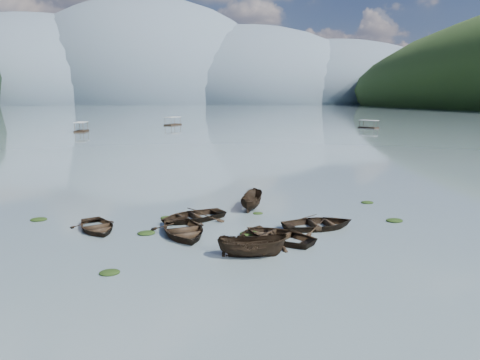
{
  "coord_description": "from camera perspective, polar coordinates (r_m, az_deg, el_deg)",
  "views": [
    {
      "loc": [
        -4.77,
        -21.11,
        8.32
      ],
      "look_at": [
        0.0,
        12.0,
        2.0
      ],
      "focal_mm": 32.0,
      "sensor_mm": 36.0,
      "label": 1
    }
  ],
  "objects": [
    {
      "name": "rowboat_8",
      "position": [
        33.27,
        1.5,
        -3.79
      ],
      "size": [
        2.69,
        4.06,
        1.47
      ],
      "primitive_type": "imported",
      "rotation": [
        0.0,
        0.0,
        2.78
      ],
      "color": "black",
      "rests_on": "ground"
    },
    {
      "name": "rowboat_4",
      "position": [
        28.71,
        10.44,
        -6.33
      ],
      "size": [
        5.19,
        3.98,
        1.0
      ],
      "primitive_type": "imported",
      "rotation": [
        0.0,
        0.0,
        1.69
      ],
      "color": "black",
      "rests_on": "ground"
    },
    {
      "name": "rowboat_0",
      "position": [
        27.1,
        -7.58,
        -7.28
      ],
      "size": [
        4.59,
        5.72,
        1.05
      ],
      "primitive_type": "imported",
      "rotation": [
        0.0,
        0.0,
        0.21
      ],
      "color": "black",
      "rests_on": "ground"
    },
    {
      "name": "rowboat_3",
      "position": [
        26.05,
        5.09,
        -7.97
      ],
      "size": [
        5.61,
        5.63,
        0.96
      ],
      "primitive_type": "imported",
      "rotation": [
        0.0,
        0.0,
        3.92
      ],
      "color": "black",
      "rests_on": "ground"
    },
    {
      "name": "weed_clump_2",
      "position": [
        26.91,
        1.27,
        -7.32
      ],
      "size": [
        1.24,
        1.0,
        0.27
      ],
      "primitive_type": "ellipsoid",
      "color": "black",
      "rests_on": "ground"
    },
    {
      "name": "pontoon_left",
      "position": [
        119.84,
        -20.37,
        6.05
      ],
      "size": [
        2.69,
        6.33,
        2.42
      ],
      "primitive_type": null,
      "rotation": [
        0.0,
        0.0,
        -0.01
      ],
      "color": "black",
      "rests_on": "ground"
    },
    {
      "name": "pontoon_right",
      "position": [
        132.45,
        16.75,
        6.64
      ],
      "size": [
        4.98,
        6.23,
        2.22
      ],
      "primitive_type": null,
      "rotation": [
        0.0,
        0.0,
        0.52
      ],
      "color": "black",
      "rests_on": "ground"
    },
    {
      "name": "pontoon_centre",
      "position": [
        142.78,
        -8.94,
        7.23
      ],
      "size": [
        5.86,
        7.25,
        2.59
      ],
      "primitive_type": null,
      "rotation": [
        0.0,
        0.0,
        -0.53
      ],
      "color": "black",
      "rests_on": "ground"
    },
    {
      "name": "rowboat_7",
      "position": [
        30.23,
        -6.37,
        -5.34
      ],
      "size": [
        5.79,
        5.13,
        0.99
      ],
      "primitive_type": "imported",
      "rotation": [
        0.0,
        0.0,
        5.15
      ],
      "color": "black",
      "rests_on": "ground"
    },
    {
      "name": "weed_clump_1",
      "position": [
        27.69,
        -12.37,
        -7.05
      ],
      "size": [
        1.13,
        0.9,
        0.25
      ],
      "primitive_type": "ellipsoid",
      "color": "black",
      "rests_on": "ground"
    },
    {
      "name": "rowboat_6",
      "position": [
        29.3,
        -18.53,
        -6.37
      ],
      "size": [
        4.36,
        5.0,
        0.87
      ],
      "primitive_type": "imported",
      "rotation": [
        0.0,
        0.0,
        0.39
      ],
      "color": "black",
      "rests_on": "ground"
    },
    {
      "name": "weed_clump_4",
      "position": [
        31.65,
        19.89,
        -5.2
      ],
      "size": [
        1.18,
        0.94,
        0.24
      ],
      "primitive_type": "ellipsoid",
      "color": "black",
      "rests_on": "ground"
    },
    {
      "name": "weed_clump_6",
      "position": [
        30.96,
        -9.7,
        -5.05
      ],
      "size": [
        0.94,
        0.79,
        0.2
      ],
      "primitive_type": "ellipsoid",
      "color": "black",
      "rests_on": "ground"
    },
    {
      "name": "haze_mtn_b",
      "position": [
        922.8,
        -11.81,
        9.96
      ],
      "size": [
        520.0,
        520.0,
        340.0
      ],
      "primitive_type": "ellipsoid",
      "color": "#475666",
      "rests_on": "ground"
    },
    {
      "name": "haze_mtn_a",
      "position": [
        955.85,
        -24.02,
        9.29
      ],
      "size": [
        520.0,
        520.0,
        280.0
      ],
      "primitive_type": "ellipsoid",
      "color": "#475666",
      "rests_on": "ground"
    },
    {
      "name": "weed_clump_7",
      "position": [
        36.43,
        16.61,
        -2.96
      ],
      "size": [
        1.02,
        0.81,
        0.22
      ],
      "primitive_type": "ellipsoid",
      "color": "black",
      "rests_on": "ground"
    },
    {
      "name": "haze_mtn_d",
      "position": [
        976.73,
        11.4,
        10.0
      ],
      "size": [
        520.0,
        520.0,
        220.0
      ],
      "primitive_type": "ellipsoid",
      "color": "#475666",
      "rests_on": "ground"
    },
    {
      "name": "weed_clump_5",
      "position": [
        33.16,
        -25.25,
        -4.88
      ],
      "size": [
        1.14,
        0.92,
        0.24
      ],
      "primitive_type": "ellipsoid",
      "color": "black",
      "rests_on": "ground"
    },
    {
      "name": "haze_mtn_c",
      "position": [
        932.46,
        0.74,
        10.18
      ],
      "size": [
        520.0,
        520.0,
        260.0
      ],
      "primitive_type": "ellipsoid",
      "color": "#475666",
      "rests_on": "ground"
    },
    {
      "name": "weed_clump_3",
      "position": [
        31.74,
        2.4,
        -4.51
      ],
      "size": [
        0.77,
        0.65,
        0.17
      ],
      "primitive_type": "ellipsoid",
      "color": "black",
      "rests_on": "ground"
    },
    {
      "name": "rowboat_2",
      "position": [
        23.38,
        1.64,
        -10.15
      ],
      "size": [
        3.91,
        1.88,
        1.45
      ],
      "primitive_type": "imported",
      "rotation": [
        0.0,
        0.0,
        1.44
      ],
      "color": "black",
      "rests_on": "ground"
    },
    {
      "name": "rowboat_1",
      "position": [
        25.98,
        2.21,
        -7.98
      ],
      "size": [
        3.98,
        4.75,
        0.84
      ],
      "primitive_type": "imported",
      "rotation": [
        0.0,
        0.0,
        2.84
      ],
      "color": "black",
      "rests_on": "ground"
    },
    {
      "name": "ground_plane",
      "position": [
        23.19,
        4.3,
        -10.36
      ],
      "size": [
        2400.0,
        2400.0,
        0.0
      ],
      "primitive_type": "plane",
      "color": "slate"
    },
    {
      "name": "weed_clump_0",
      "position": [
        22.17,
        -16.98,
        -11.83
      ],
      "size": [
        1.0,
        0.82,
        0.22
      ],
      "primitive_type": "ellipsoid",
      "color": "black",
      "rests_on": "ground"
    }
  ]
}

